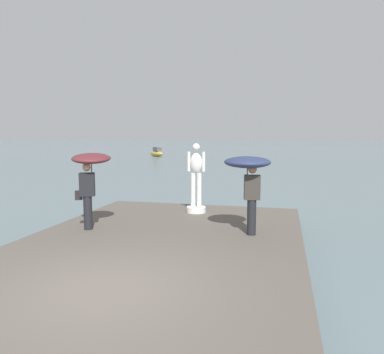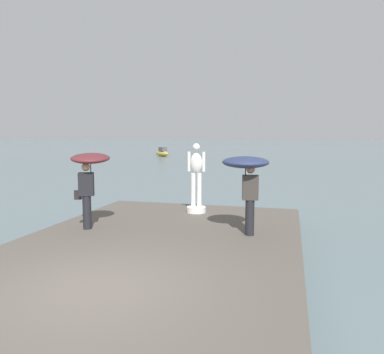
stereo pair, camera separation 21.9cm
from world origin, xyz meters
name	(u,v)px [view 2 (the right image)]	position (x,y,z in m)	size (l,w,h in m)	color
ground_plane	(265,160)	(0.00, 40.00, 0.00)	(400.00, 400.00, 0.00)	slate
pier	(148,256)	(0.00, 2.25, 0.20)	(6.50, 10.50, 0.40)	#564F47
statue_white_figure	(196,184)	(0.09, 6.18, 1.32)	(0.61, 0.61, 2.19)	white
onlooker_left	(89,170)	(-2.08, 3.44, 1.95)	(1.31, 1.32, 2.02)	black
onlooker_right	(247,171)	(1.93, 3.87, 1.99)	(1.32, 1.33, 1.94)	black
boat_mid	(162,153)	(-14.41, 43.85, 0.48)	(3.20, 3.23, 1.26)	#B2993D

